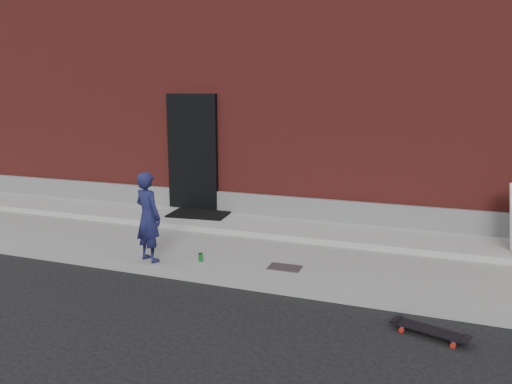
% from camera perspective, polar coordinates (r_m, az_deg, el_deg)
% --- Properties ---
extents(ground, '(80.00, 80.00, 0.00)m').
position_cam_1_polar(ground, '(6.55, 1.30, -11.47)').
color(ground, black).
rests_on(ground, ground).
extents(sidewalk, '(20.00, 3.00, 0.15)m').
position_cam_1_polar(sidewalk, '(7.87, 4.96, -6.99)').
color(sidewalk, slate).
rests_on(sidewalk, ground).
extents(apron, '(20.00, 1.20, 0.10)m').
position_cam_1_polar(apron, '(8.67, 6.61, -4.45)').
color(apron, gray).
rests_on(apron, sidewalk).
extents(building, '(20.00, 8.10, 5.00)m').
position_cam_1_polar(building, '(12.86, 11.96, 10.82)').
color(building, maroon).
rests_on(building, ground).
extents(child, '(0.55, 0.46, 1.30)m').
position_cam_1_polar(child, '(7.27, -12.23, -2.80)').
color(child, '#181A44').
rests_on(child, sidewalk).
extents(skateboard, '(0.80, 0.43, 0.09)m').
position_cam_1_polar(skateboard, '(5.75, 19.22, -14.72)').
color(skateboard, '#B21A12').
rests_on(skateboard, ground).
extents(soda_can, '(0.07, 0.07, 0.12)m').
position_cam_1_polar(soda_can, '(7.28, -6.35, -7.42)').
color(soda_can, '#1B8A31').
rests_on(soda_can, sidewalk).
extents(doormat, '(1.19, 1.00, 0.03)m').
position_cam_1_polar(doormat, '(9.67, -6.34, -2.40)').
color(doormat, black).
rests_on(doormat, apron).
extents(utility_plate, '(0.46, 0.30, 0.01)m').
position_cam_1_polar(utility_plate, '(6.99, 3.30, -8.61)').
color(utility_plate, '#4E4E52').
rests_on(utility_plate, sidewalk).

